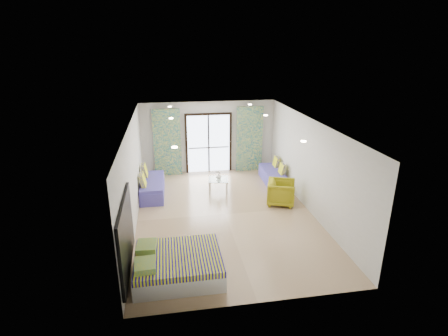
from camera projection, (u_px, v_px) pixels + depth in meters
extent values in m
cube|color=black|center=(208.00, 114.00, 12.86)|extent=(1.76, 0.08, 0.08)
cube|color=black|center=(187.00, 145.00, 13.12)|extent=(0.08, 0.08, 2.20)
cube|color=black|center=(230.00, 143.00, 13.38)|extent=(0.08, 0.08, 2.20)
cube|color=black|center=(209.00, 144.00, 13.25)|extent=(0.05, 0.06, 2.20)
cube|color=#595451|center=(209.00, 148.00, 13.32)|extent=(1.52, 0.03, 0.04)
cube|color=white|center=(167.00, 143.00, 12.82)|extent=(1.00, 0.10, 2.50)
cube|color=white|center=(249.00, 139.00, 13.31)|extent=(1.00, 0.10, 2.50)
cylinder|color=#FFE0B2|center=(175.00, 147.00, 7.20)|extent=(0.12, 0.12, 0.02)
cylinder|color=#FFE0B2|center=(303.00, 141.00, 7.63)|extent=(0.12, 0.12, 0.02)
cylinder|color=#FFE0B2|center=(171.00, 118.00, 9.98)|extent=(0.12, 0.12, 0.02)
cylinder|color=#FFE0B2|center=(266.00, 115.00, 10.42)|extent=(0.12, 0.12, 0.02)
cylinder|color=#FFE0B2|center=(170.00, 107.00, 11.84)|extent=(0.12, 0.12, 0.02)
cylinder|color=#FFE0B2|center=(250.00, 104.00, 12.28)|extent=(0.12, 0.12, 0.02)
cube|color=black|center=(126.00, 236.00, 6.98)|extent=(0.06, 2.10, 1.50)
cube|color=silver|center=(131.00, 209.00, 8.14)|extent=(0.02, 0.10, 0.10)
cube|color=silver|center=(179.00, 268.00, 7.42)|extent=(1.83, 1.46, 0.37)
cube|color=navy|center=(178.00, 258.00, 7.34)|extent=(1.81, 1.49, 0.14)
cube|color=#1D8479|center=(145.00, 265.00, 6.87)|extent=(0.44, 0.52, 0.13)
cube|color=#1D8479|center=(147.00, 246.00, 7.51)|extent=(0.45, 0.53, 0.13)
cube|color=#4D45A5|center=(153.00, 189.00, 11.41)|extent=(0.76, 1.88, 0.41)
cube|color=#4D45A5|center=(152.00, 182.00, 11.32)|extent=(0.74, 1.84, 0.10)
cube|color=navy|center=(143.00, 180.00, 10.80)|extent=(0.22, 0.47, 0.43)
cube|color=navy|center=(144.00, 171.00, 11.61)|extent=(0.22, 0.47, 0.43)
cube|color=#4D45A5|center=(272.00, 177.00, 12.50)|extent=(0.69, 1.65, 0.36)
cube|color=#4D45A5|center=(273.00, 171.00, 12.42)|extent=(0.68, 1.62, 0.09)
cube|color=navy|center=(282.00, 169.00, 12.03)|extent=(0.20, 0.41, 0.38)
cube|color=navy|center=(276.00, 162.00, 12.74)|extent=(0.20, 0.41, 0.38)
cylinder|color=silver|center=(210.00, 188.00, 11.44)|extent=(0.06, 0.06, 0.42)
cylinder|color=silver|center=(227.00, 188.00, 11.44)|extent=(0.06, 0.06, 0.42)
cylinder|color=silver|center=(210.00, 182.00, 11.97)|extent=(0.06, 0.06, 0.42)
cylinder|color=silver|center=(227.00, 182.00, 11.98)|extent=(0.06, 0.06, 0.42)
cube|color=#8CA59E|center=(218.00, 179.00, 11.64)|extent=(0.75, 0.75, 0.02)
sphere|color=white|center=(220.00, 173.00, 11.56)|extent=(0.07, 0.07, 0.07)
sphere|color=white|center=(218.00, 172.00, 11.60)|extent=(0.07, 0.07, 0.07)
sphere|color=white|center=(217.00, 172.00, 11.55)|extent=(0.07, 0.07, 0.07)
sphere|color=white|center=(218.00, 172.00, 11.49)|extent=(0.07, 0.07, 0.07)
imported|color=white|center=(219.00, 176.00, 11.63)|extent=(0.18, 0.19, 0.17)
imported|color=#968F13|center=(281.00, 191.00, 10.72)|extent=(0.98, 1.01, 0.82)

